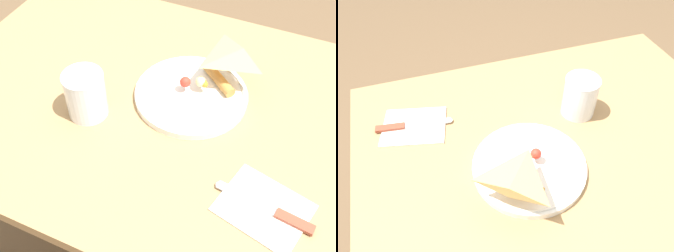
# 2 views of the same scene
# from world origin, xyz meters

# --- Properties ---
(ground_plane) EXTENTS (6.00, 6.00, 0.00)m
(ground_plane) POSITION_xyz_m (0.00, 0.00, 0.00)
(ground_plane) COLOR brown
(dining_table) EXTENTS (0.96, 0.75, 0.77)m
(dining_table) POSITION_xyz_m (0.00, 0.00, 0.64)
(dining_table) COLOR #A87F51
(dining_table) RESTS_ON ground_plane
(plate_pizza) EXTENTS (0.25, 0.25, 0.06)m
(plate_pizza) POSITION_xyz_m (-0.10, -0.04, 0.79)
(plate_pizza) COLOR white
(plate_pizza) RESTS_ON dining_table
(milk_glass) EXTENTS (0.09, 0.09, 0.11)m
(milk_glass) POSITION_xyz_m (0.08, 0.09, 0.82)
(milk_glass) COLOR white
(milk_glass) RESTS_ON dining_table
(napkin_folded) EXTENTS (0.18, 0.16, 0.00)m
(napkin_folded) POSITION_xyz_m (-0.33, 0.17, 0.78)
(napkin_folded) COLOR white
(napkin_folded) RESTS_ON dining_table
(butter_knife) EXTENTS (0.19, 0.04, 0.01)m
(butter_knife) POSITION_xyz_m (-0.34, 0.17, 0.78)
(butter_knife) COLOR #99422D
(butter_knife) RESTS_ON napkin_folded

